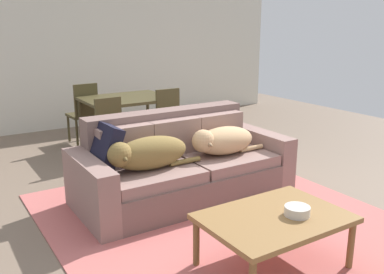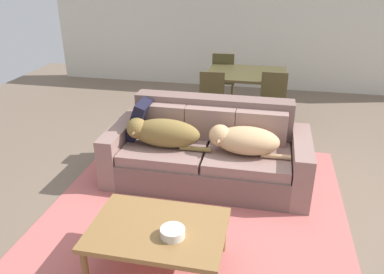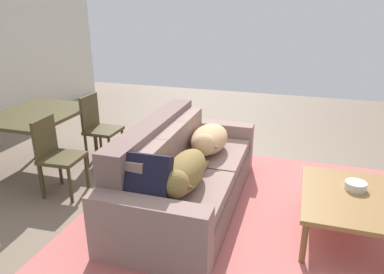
% 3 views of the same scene
% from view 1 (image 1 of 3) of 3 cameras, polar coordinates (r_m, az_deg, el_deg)
% --- Properties ---
extents(ground_plane, '(10.00, 10.00, 0.00)m').
position_cam_1_polar(ground_plane, '(4.47, 2.93, -8.37)').
color(ground_plane, '#756251').
extents(back_partition, '(8.00, 0.12, 2.70)m').
position_cam_1_polar(back_partition, '(7.73, -14.64, 11.41)').
color(back_partition, silver).
rests_on(back_partition, ground).
extents(area_rug, '(2.93, 3.19, 0.01)m').
position_cam_1_polar(area_rug, '(4.04, 3.74, -10.98)').
color(area_rug, '#C26460').
rests_on(area_rug, ground).
extents(couch, '(2.21, 1.00, 0.88)m').
position_cam_1_polar(couch, '(4.45, -1.50, -3.95)').
color(couch, '#725852').
rests_on(couch, ground).
extents(dog_on_left_cushion, '(0.94, 0.34, 0.31)m').
position_cam_1_polar(dog_on_left_cushion, '(3.99, -6.10, -2.18)').
color(dog_on_left_cushion, olive).
rests_on(dog_on_left_cushion, couch).
extents(dog_on_right_cushion, '(0.85, 0.38, 0.30)m').
position_cam_1_polar(dog_on_right_cushion, '(4.45, 4.01, -0.49)').
color(dog_on_right_cushion, tan).
rests_on(dog_on_right_cushion, couch).
extents(throw_pillow_by_left_arm, '(0.28, 0.46, 0.47)m').
position_cam_1_polar(throw_pillow_by_left_arm, '(4.07, -11.78, -1.46)').
color(throw_pillow_by_left_arm, black).
rests_on(throw_pillow_by_left_arm, couch).
extents(coffee_table, '(1.04, 0.74, 0.42)m').
position_cam_1_polar(coffee_table, '(3.22, 10.99, -11.00)').
color(coffee_table, olive).
rests_on(coffee_table, ground).
extents(bowl_on_coffee_table, '(0.19, 0.19, 0.07)m').
position_cam_1_polar(bowl_on_coffee_table, '(3.22, 13.92, -9.59)').
color(bowl_on_coffee_table, silver).
rests_on(bowl_on_coffee_table, coffee_table).
extents(dining_table, '(1.20, 0.95, 0.75)m').
position_cam_1_polar(dining_table, '(6.17, -8.81, 4.62)').
color(dining_table, '#453D21').
rests_on(dining_table, ground).
extents(dining_chair_near_left, '(0.42, 0.42, 0.86)m').
position_cam_1_polar(dining_chair_near_left, '(5.51, -10.57, 1.15)').
color(dining_chair_near_left, '#453D21').
rests_on(dining_chair_near_left, ground).
extents(dining_chair_near_right, '(0.40, 0.40, 0.90)m').
position_cam_1_polar(dining_chair_near_right, '(5.88, -2.73, 2.51)').
color(dining_chair_near_right, '#453D21').
rests_on(dining_chair_near_right, ground).
extents(dining_chair_far_left, '(0.42, 0.42, 0.92)m').
position_cam_1_polar(dining_chair_far_left, '(6.58, -14.25, 3.41)').
color(dining_chair_far_left, '#453D21').
rests_on(dining_chair_far_left, ground).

